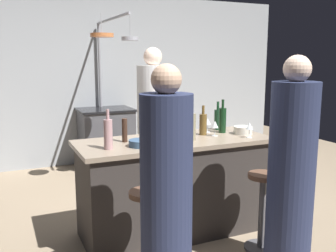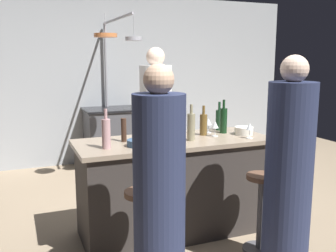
# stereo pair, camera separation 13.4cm
# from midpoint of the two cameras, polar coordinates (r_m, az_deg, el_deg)

# --- Properties ---
(ground_plane) EXTENTS (9.00, 9.00, 0.00)m
(ground_plane) POSITION_cam_midpoint_polar(r_m,az_deg,el_deg) (3.80, 1.93, -15.40)
(ground_plane) COLOR gray
(back_wall) EXTENTS (6.40, 0.16, 2.60)m
(back_wall) POSITION_cam_midpoint_polar(r_m,az_deg,el_deg) (6.15, -8.88, 6.85)
(back_wall) COLOR #9EA3A8
(back_wall) RESTS_ON ground_plane
(kitchen_island) EXTENTS (1.80, 0.72, 0.90)m
(kitchen_island) POSITION_cam_midpoint_polar(r_m,az_deg,el_deg) (3.63, 1.97, -8.93)
(kitchen_island) COLOR #332D2B
(kitchen_island) RESTS_ON ground_plane
(stove_range) EXTENTS (0.80, 0.64, 0.89)m
(stove_range) POSITION_cam_midpoint_polar(r_m,az_deg,el_deg) (5.88, -7.77, -1.67)
(stove_range) COLOR #47474C
(stove_range) RESTS_ON ground_plane
(chef) EXTENTS (0.37, 0.37, 1.76)m
(chef) POSITION_cam_midpoint_polar(r_m,az_deg,el_deg) (4.46, -0.95, -0.50)
(chef) COLOR white
(chef) RESTS_ON ground_plane
(bar_stool_right) EXTENTS (0.28, 0.28, 0.68)m
(bar_stool_right) POSITION_cam_midpoint_polar(r_m,az_deg,el_deg) (3.41, 14.78, -11.92)
(bar_stool_right) COLOR #4C4C51
(bar_stool_right) RESTS_ON ground_plane
(guest_right) EXTENTS (0.35, 0.35, 1.66)m
(guest_right) POSITION_cam_midpoint_polar(r_m,az_deg,el_deg) (3.02, 18.74, -7.13)
(guest_right) COLOR #262D4C
(guest_right) RESTS_ON ground_plane
(bar_stool_left) EXTENTS (0.28, 0.28, 0.68)m
(bar_stool_left) POSITION_cam_midpoint_polar(r_m,az_deg,el_deg) (2.95, -2.51, -15.23)
(bar_stool_left) COLOR #4C4C51
(bar_stool_left) RESTS_ON ground_plane
(guest_left) EXTENTS (0.34, 0.34, 1.60)m
(guest_left) POSITION_cam_midpoint_polar(r_m,az_deg,el_deg) (2.51, 0.24, -10.72)
(guest_left) COLOR #262D4C
(guest_left) RESTS_ON ground_plane
(overhead_pot_rack) EXTENTS (0.59, 1.50, 2.17)m
(overhead_pot_rack) POSITION_cam_midpoint_polar(r_m,az_deg,el_deg) (5.26, -7.60, 9.98)
(overhead_pot_rack) COLOR gray
(overhead_pot_rack) RESTS_ON ground_plane
(potted_plant) EXTENTS (0.36, 0.36, 0.52)m
(potted_plant) POSITION_cam_midpoint_polar(r_m,az_deg,el_deg) (5.50, 14.18, -4.29)
(potted_plant) COLOR brown
(potted_plant) RESTS_ON ground_plane
(pepper_mill) EXTENTS (0.05, 0.05, 0.21)m
(pepper_mill) POSITION_cam_midpoint_polar(r_m,az_deg,el_deg) (3.41, -5.50, -0.61)
(pepper_mill) COLOR #382319
(pepper_mill) RESTS_ON kitchen_island
(wine_bottle_rose) EXTENTS (0.07, 0.07, 0.33)m
(wine_bottle_rose) POSITION_cam_midpoint_polar(r_m,az_deg,el_deg) (3.16, -8.01, -1.06)
(wine_bottle_rose) COLOR #B78C8E
(wine_bottle_rose) RESTS_ON kitchen_island
(wine_bottle_white) EXTENTS (0.07, 0.07, 0.33)m
(wine_bottle_white) POSITION_cam_midpoint_polar(r_m,az_deg,el_deg) (3.45, 4.58, -0.06)
(wine_bottle_white) COLOR gray
(wine_bottle_white) RESTS_ON kitchen_island
(wine_bottle_amber) EXTENTS (0.07, 0.07, 0.29)m
(wine_bottle_amber) POSITION_cam_midpoint_polar(r_m,az_deg,el_deg) (3.71, 6.34, 0.30)
(wine_bottle_amber) COLOR brown
(wine_bottle_amber) RESTS_ON kitchen_island
(wine_bottle_red) EXTENTS (0.07, 0.07, 0.33)m
(wine_bottle_red) POSITION_cam_midpoint_polar(r_m,az_deg,el_deg) (3.83, 9.26, 0.90)
(wine_bottle_red) COLOR #143319
(wine_bottle_red) RESTS_ON kitchen_island
(wine_bottle_green) EXTENTS (0.07, 0.07, 0.29)m
(wine_bottle_green) POSITION_cam_midpoint_polar(r_m,az_deg,el_deg) (3.98, 8.59, 0.98)
(wine_bottle_green) COLOR #193D23
(wine_bottle_green) RESTS_ON kitchen_island
(wine_glass_near_left_guest) EXTENTS (0.07, 0.07, 0.15)m
(wine_glass_near_left_guest) POSITION_cam_midpoint_polar(r_m,az_deg,el_deg) (3.63, 13.14, -0.18)
(wine_glass_near_left_guest) COLOR silver
(wine_glass_near_left_guest) RESTS_ON kitchen_island
(wine_glass_by_chef) EXTENTS (0.07, 0.07, 0.15)m
(wine_glass_by_chef) POSITION_cam_midpoint_polar(r_m,az_deg,el_deg) (3.66, 8.09, 0.08)
(wine_glass_by_chef) COLOR silver
(wine_glass_by_chef) RESTS_ON kitchen_island
(wine_glass_near_right_guest) EXTENTS (0.07, 0.07, 0.15)m
(wine_glass_near_right_guest) POSITION_cam_midpoint_polar(r_m,az_deg,el_deg) (3.83, 7.04, 0.54)
(wine_glass_near_right_guest) COLOR silver
(wine_glass_near_right_guest) RESTS_ON kitchen_island
(mixing_bowl_blue) EXTENTS (0.20, 0.20, 0.06)m
(mixing_bowl_blue) POSITION_cam_midpoint_polar(r_m,az_deg,el_deg) (3.24, -3.22, -2.54)
(mixing_bowl_blue) COLOR #334C6B
(mixing_bowl_blue) RESTS_ON kitchen_island
(mixing_bowl_wooden) EXTENTS (0.15, 0.15, 0.07)m
(mixing_bowl_wooden) POSITION_cam_midpoint_polar(r_m,az_deg,el_deg) (3.55, 1.49, -1.30)
(mixing_bowl_wooden) COLOR brown
(mixing_bowl_wooden) RESTS_ON kitchen_island
(mixing_bowl_ceramic) EXTENTS (0.18, 0.18, 0.08)m
(mixing_bowl_ceramic) POSITION_cam_midpoint_polar(r_m,az_deg,el_deg) (3.80, 12.24, -0.70)
(mixing_bowl_ceramic) COLOR silver
(mixing_bowl_ceramic) RESTS_ON kitchen_island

